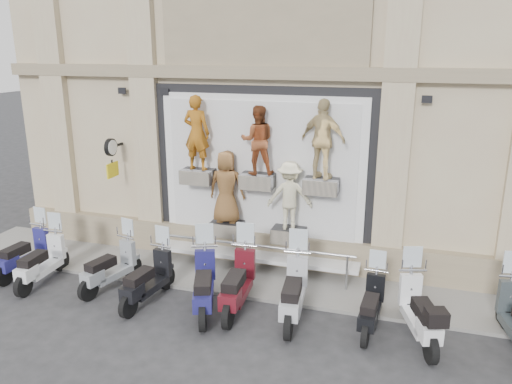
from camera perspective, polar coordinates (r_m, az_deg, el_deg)
ground at (r=10.63m, az=-4.03°, el=-14.47°), size 90.00×90.00×0.00m
sidewalk at (r=12.36m, az=-0.51°, el=-9.58°), size 16.00×2.20×0.08m
building at (r=15.87m, az=5.06°, el=18.27°), size 14.00×8.60×12.00m
shop_vitrine at (r=12.09m, az=0.69°, el=1.93°), size 5.60×0.83×4.30m
guard_rail at (r=12.09m, az=-0.66°, el=-7.96°), size 5.06×0.10×0.93m
clock_sign_bracket at (r=13.42m, az=-16.18°, el=4.33°), size 0.10×0.80×1.02m
scooter_a at (r=13.52m, az=-25.02°, el=-5.47°), size 0.68×1.94×1.55m
scooter_b at (r=12.84m, az=-23.40°, el=-6.36°), size 0.66×1.95×1.56m
scooter_c at (r=12.04m, az=-16.38°, el=-7.22°), size 0.98×1.97×1.53m
scooter_d at (r=11.19m, az=-12.34°, el=-8.63°), size 0.79×1.99×1.57m
scooter_e at (r=10.63m, az=-6.00°, el=-9.26°), size 1.31×2.20×1.72m
scooter_f at (r=10.63m, az=-2.11°, el=-9.16°), size 0.78×2.16×1.72m
scooter_g at (r=10.31m, az=4.35°, el=-10.07°), size 0.84×2.17×1.72m
scooter_h at (r=10.24m, az=13.10°, el=-11.49°), size 0.64×1.83×1.46m
scooter_i at (r=10.11m, az=18.27°, el=-11.70°), size 1.17×2.12×1.65m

